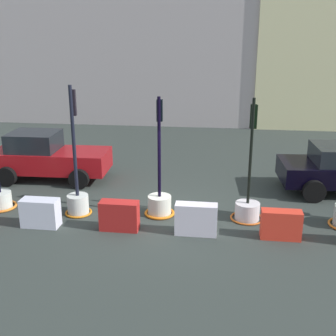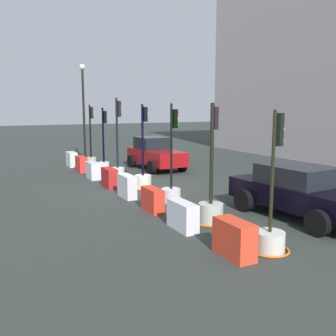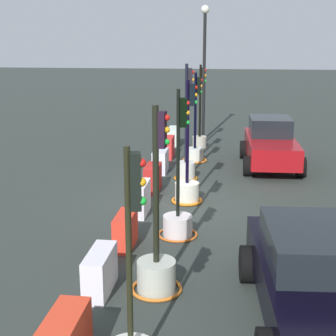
{
  "view_description": "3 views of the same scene",
  "coord_description": "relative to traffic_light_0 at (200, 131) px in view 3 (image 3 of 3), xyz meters",
  "views": [
    {
      "loc": [
        1.53,
        -11.14,
        5.12
      ],
      "look_at": [
        0.16,
        0.09,
        1.47
      ],
      "focal_mm": 45.68,
      "sensor_mm": 36.0,
      "label": 1
    },
    {
      "loc": [
        14.07,
        -5.98,
        3.33
      ],
      "look_at": [
        2.52,
        0.02,
        1.25
      ],
      "focal_mm": 41.0,
      "sensor_mm": 36.0,
      "label": 2
    },
    {
      "loc": [
        13.51,
        1.25,
        4.57
      ],
      "look_at": [
        2.05,
        -0.07,
        1.55
      ],
      "focal_mm": 53.96,
      "sensor_mm": 36.0,
      "label": 3
    }
  ],
  "objects": [
    {
      "name": "construction_barrier_4",
      "position": [
        8.44,
        -1.11,
        -0.28
      ],
      "size": [
        1.1,
        0.39,
        0.85
      ],
      "color": "silver",
      "rests_on": "ground_plane"
    },
    {
      "name": "traffic_light_5",
      "position": [
        12.52,
        -0.11,
        -0.19
      ],
      "size": [
        0.96,
        0.96,
        3.45
      ],
      "color": "#B4BAAC",
      "rests_on": "ground_plane"
    },
    {
      "name": "street_lamp_post",
      "position": [
        -1.52,
        0.06,
        2.97
      ],
      "size": [
        0.36,
        0.36,
        5.84
      ],
      "color": "black",
      "rests_on": "ground_plane"
    },
    {
      "name": "car_red_compact",
      "position": [
        2.89,
        2.69,
        0.13
      ],
      "size": [
        4.15,
        2.11,
        1.71
      ],
      "color": "maroon",
      "rests_on": "ground_plane"
    },
    {
      "name": "construction_barrier_6",
      "position": [
        12.68,
        -1.14,
        -0.31
      ],
      "size": [
        1.15,
        0.42,
        0.78
      ],
      "color": "white",
      "rests_on": "ground_plane"
    },
    {
      "name": "traffic_light_4",
      "position": [
        9.84,
        0.02,
        -0.22
      ],
      "size": [
        0.95,
        0.95,
        3.45
      ],
      "color": "silver",
      "rests_on": "ground_plane"
    },
    {
      "name": "car_black_sedan",
      "position": [
        13.25,
        2.61,
        0.1
      ],
      "size": [
        4.64,
        2.43,
        1.58
      ],
      "color": "black",
      "rests_on": "ground_plane"
    },
    {
      "name": "traffic_light_0",
      "position": [
        0.0,
        0.0,
        0.0
      ],
      "size": [
        0.59,
        0.59,
        3.45
      ],
      "color": "#B7B5A0",
      "rests_on": "ground_plane"
    },
    {
      "name": "construction_barrier_5",
      "position": [
        10.62,
        -1.08,
        -0.32
      ],
      "size": [
        1.03,
        0.39,
        0.76
      ],
      "color": "red",
      "rests_on": "ground_plane"
    },
    {
      "name": "construction_barrier_2",
      "position": [
        4.2,
        -1.13,
        -0.31
      ],
      "size": [
        1.02,
        0.47,
        0.78
      ],
      "color": "silver",
      "rests_on": "ground_plane"
    },
    {
      "name": "construction_barrier_0",
      "position": [
        -0.05,
        -1.12,
        -0.3
      ],
      "size": [
        1.12,
        0.44,
        0.81
      ],
      "color": "silver",
      "rests_on": "ground_plane"
    },
    {
      "name": "construction_barrier_3",
      "position": [
        6.39,
        -1.08,
        -0.3
      ],
      "size": [
        1.04,
        0.43,
        0.8
      ],
      "color": "#B01F1D",
      "rests_on": "ground_plane"
    },
    {
      "name": "traffic_light_1",
      "position": [
        2.48,
        -0.05,
        -0.24
      ],
      "size": [
        0.93,
        0.93,
        3.3
      ],
      "color": "silver",
      "rests_on": "ground_plane"
    },
    {
      "name": "ground_plane",
      "position": [
        7.42,
        -0.19,
        -0.7
      ],
      "size": [
        120.0,
        120.0,
        0.0
      ],
      "primitive_type": "plane",
      "color": "#2E3531"
    },
    {
      "name": "traffic_light_3",
      "position": [
        7.32,
        0.04,
        -0.21
      ],
      "size": [
        0.88,
        0.88,
        3.44
      ],
      "color": "silver",
      "rests_on": "ground_plane"
    },
    {
      "name": "construction_barrier_1",
      "position": [
        2.03,
        -1.12,
        -0.3
      ],
      "size": [
        1.02,
        0.41,
        0.81
      ],
      "color": "red",
      "rests_on": "ground_plane"
    },
    {
      "name": "traffic_light_2",
      "position": [
        4.95,
        -0.19,
        -0.08
      ],
      "size": [
        0.79,
        0.79,
        3.74
      ],
      "color": "silver",
      "rests_on": "ground_plane"
    }
  ]
}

